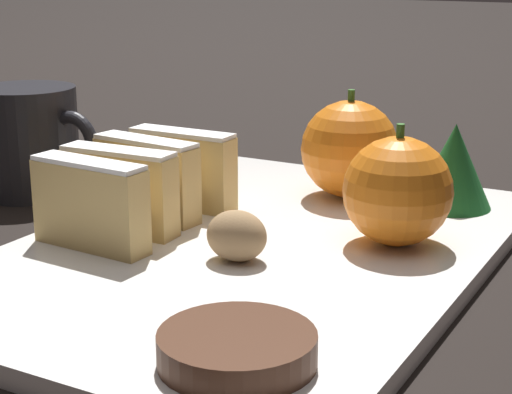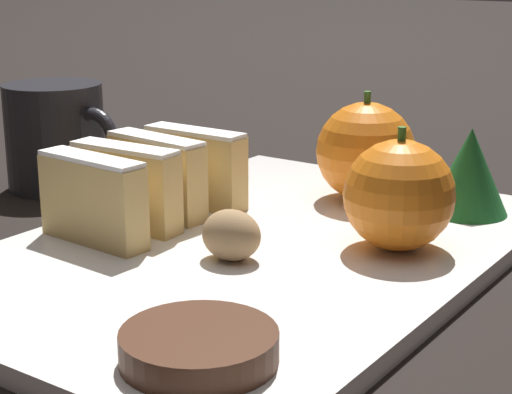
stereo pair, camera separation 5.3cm
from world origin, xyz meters
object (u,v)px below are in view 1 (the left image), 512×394
(orange_far, at_px, (398,191))
(coffee_mug, at_px, (30,141))
(walnut, at_px, (237,236))
(chocolate_cookie, at_px, (237,348))
(orange_near, at_px, (350,149))

(orange_far, distance_m, coffee_mug, 0.31)
(walnut, xyz_separation_m, chocolate_cookie, (0.07, -0.11, -0.01))
(orange_far, xyz_separation_m, walnut, (-0.07, -0.07, -0.02))
(walnut, distance_m, coffee_mug, 0.25)
(orange_near, relative_size, walnut, 2.16)
(chocolate_cookie, height_order, coffee_mug, coffee_mug)
(orange_far, height_order, chocolate_cookie, orange_far)
(orange_far, relative_size, walnut, 2.05)
(coffee_mug, bearing_deg, chocolate_cookie, -32.93)
(orange_far, xyz_separation_m, coffee_mug, (-0.31, 0.01, -0.00))
(orange_far, bearing_deg, walnut, -134.17)
(chocolate_cookie, bearing_deg, coffee_mug, 147.07)
(chocolate_cookie, bearing_deg, orange_near, 102.98)
(walnut, relative_size, chocolate_cookie, 0.52)
(chocolate_cookie, bearing_deg, walnut, 120.25)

